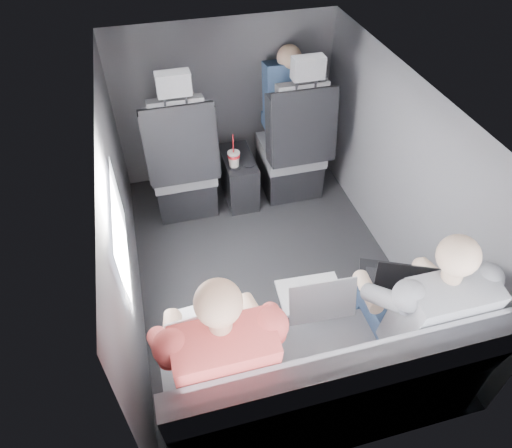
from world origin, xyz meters
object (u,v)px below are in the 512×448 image
object	(u,v)px
laptop_silver	(315,296)
passenger_rear_left	(220,355)
front_seat_right	(293,152)
laptop_white	(201,328)
soda_cup	(234,159)
passenger_rear_right	(416,310)
front_seat_left	(183,169)
passenger_front_right	(287,98)
center_console	(239,177)
laptop_black	(396,280)
rear_bench	(325,383)

from	to	relation	value
laptop_silver	passenger_rear_left	distance (m)	0.58
front_seat_right	laptop_white	xyz separation A→B (m)	(-1.02, -1.63, 0.23)
soda_cup	laptop_white	distance (m)	1.65
front_seat_right	passenger_rear_right	distance (m)	1.82
front_seat_left	passenger_rear_left	size ratio (longest dim) A/B	1.01
passenger_rear_right	passenger_front_right	xyz separation A→B (m)	(-0.02, 2.06, 0.11)
soda_cup	passenger_rear_right	xyz separation A→B (m)	(0.54, -1.74, 0.16)
laptop_white	laptop_silver	xyz separation A→B (m)	(0.60, 0.04, 0.00)
front_seat_left	laptop_silver	bearing A→B (deg)	-73.39
center_console	soda_cup	xyz separation A→B (m)	(-0.06, -0.11, 0.27)
front_seat_right	soda_cup	xyz separation A→B (m)	(-0.51, -0.07, 0.07)
passenger_rear_left	passenger_front_right	distance (m)	2.29
center_console	laptop_black	world-z (taller)	laptop_black
laptop_black	passenger_rear_right	distance (m)	0.20
laptop_black	passenger_rear_right	size ratio (longest dim) A/B	0.34
center_console	rear_bench	distance (m)	1.94
center_console	laptop_white	bearing A→B (deg)	-108.89
soda_cup	laptop_black	xyz separation A→B (m)	(0.54, -1.53, 0.16)
front_seat_left	soda_cup	distance (m)	0.40
passenger_rear_left	passenger_rear_right	distance (m)	1.00
rear_bench	passenger_front_right	distance (m)	2.25
soda_cup	passenger_rear_right	world-z (taller)	passenger_rear_right
laptop_silver	passenger_rear_right	distance (m)	0.51
passenger_rear_right	front_seat_right	bearing A→B (deg)	91.13
center_console	soda_cup	size ratio (longest dim) A/B	1.65
center_console	laptop_white	size ratio (longest dim) A/B	1.43
laptop_white	laptop_black	xyz separation A→B (m)	(1.05, 0.03, -0.00)
front_seat_right	front_seat_left	bearing A→B (deg)	180.00
passenger_front_right	center_console	bearing A→B (deg)	-154.90
laptop_black	passenger_front_right	xyz separation A→B (m)	(-0.02, 1.86, 0.11)
center_console	front_seat_right	bearing A→B (deg)	-5.07
laptop_white	passenger_rear_left	size ratio (longest dim) A/B	0.27
laptop_black	passenger_rear_right	world-z (taller)	passenger_rear_right
front_seat_left	front_seat_right	bearing A→B (deg)	0.00
rear_bench	passenger_rear_right	world-z (taller)	passenger_rear_right
front_seat_right	laptop_black	bearing A→B (deg)	-88.88
rear_bench	passenger_rear_left	distance (m)	0.62
rear_bench	front_seat_right	bearing A→B (deg)	76.69
passenger_rear_right	front_seat_left	bearing A→B (deg)	117.38
passenger_front_right	passenger_rear_left	bearing A→B (deg)	-115.35
passenger_rear_left	passenger_front_right	xyz separation A→B (m)	(0.98, 2.07, 0.10)
laptop_silver	passenger_rear_left	bearing A→B (deg)	-158.57
laptop_silver	passenger_rear_right	xyz separation A→B (m)	(0.46, -0.21, -0.00)
soda_cup	passenger_front_right	world-z (taller)	passenger_front_right
front_seat_right	laptop_black	distance (m)	1.62
passenger_rear_left	passenger_rear_right	world-z (taller)	passenger_rear_left
rear_bench	front_seat_left	bearing A→B (deg)	103.31
front_seat_left	rear_bench	distance (m)	1.96
soda_cup	laptop_white	size ratio (longest dim) A/B	0.87
front_seat_left	laptop_silver	world-z (taller)	front_seat_left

